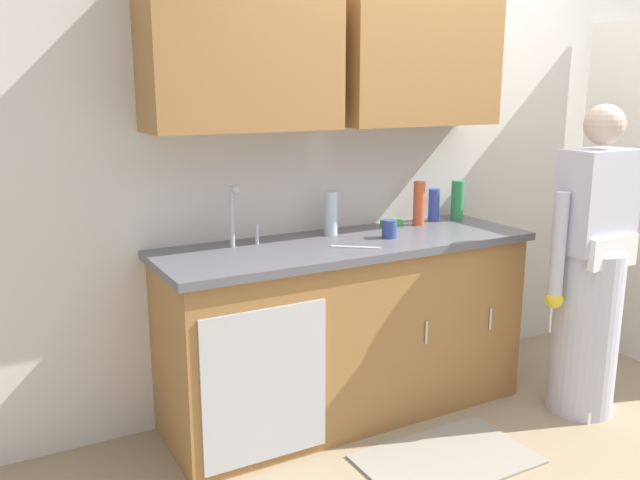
% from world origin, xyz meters
% --- Properties ---
extents(ground_plane, '(9.00, 9.00, 0.00)m').
position_xyz_m(ground_plane, '(0.00, 0.00, 0.00)').
color(ground_plane, '#998466').
extents(kitchen_wall_with_uppers, '(4.80, 0.44, 2.70)m').
position_xyz_m(kitchen_wall_with_uppers, '(-0.14, 0.99, 1.48)').
color(kitchen_wall_with_uppers, beige).
rests_on(kitchen_wall_with_uppers, ground).
extents(counter_cabinet, '(1.90, 0.62, 0.90)m').
position_xyz_m(counter_cabinet, '(-0.55, 0.70, 0.45)').
color(counter_cabinet, '#9E6B38').
rests_on(counter_cabinet, ground).
extents(countertop, '(1.96, 0.66, 0.04)m').
position_xyz_m(countertop, '(-0.55, 0.70, 0.92)').
color(countertop, '#595960').
rests_on(countertop, counter_cabinet).
extents(sink, '(0.50, 0.36, 0.35)m').
position_xyz_m(sink, '(-1.07, 0.71, 0.93)').
color(sink, '#B7BABF').
rests_on(sink, counter_cabinet).
extents(person_at_sink, '(0.55, 0.34, 1.62)m').
position_xyz_m(person_at_sink, '(0.57, 0.11, 0.69)').
color(person_at_sink, white).
rests_on(person_at_sink, ground).
extents(floor_mat, '(0.80, 0.50, 0.01)m').
position_xyz_m(floor_mat, '(-0.39, 0.05, 0.01)').
color(floor_mat, gray).
rests_on(floor_mat, ground).
extents(bottle_water_short, '(0.07, 0.07, 0.23)m').
position_xyz_m(bottle_water_short, '(-0.55, 0.86, 1.06)').
color(bottle_water_short, silver).
rests_on(bottle_water_short, countertop).
extents(bottle_cleaner_spray, '(0.07, 0.07, 0.24)m').
position_xyz_m(bottle_cleaner_spray, '(0.01, 0.85, 1.06)').
color(bottle_cleaner_spray, '#E05933').
rests_on(bottle_cleaner_spray, countertop).
extents(bottle_soap, '(0.06, 0.06, 0.19)m').
position_xyz_m(bottle_soap, '(0.16, 0.90, 1.03)').
color(bottle_soap, '#334CB2').
rests_on(bottle_soap, countertop).
extents(bottle_water_tall, '(0.07, 0.07, 0.23)m').
position_xyz_m(bottle_water_tall, '(0.29, 0.85, 1.06)').
color(bottle_water_tall, '#2D8C4C').
rests_on(bottle_water_tall, countertop).
extents(cup_by_sink, '(0.08, 0.08, 0.09)m').
position_xyz_m(cup_by_sink, '(-0.32, 0.65, 0.99)').
color(cup_by_sink, '#33478C').
rests_on(cup_by_sink, countertop).
extents(knife_on_counter, '(0.20, 0.17, 0.01)m').
position_xyz_m(knife_on_counter, '(-0.59, 0.55, 0.94)').
color(knife_on_counter, silver).
rests_on(knife_on_counter, countertop).
extents(sponge, '(0.11, 0.07, 0.03)m').
position_xyz_m(sponge, '(-0.13, 0.91, 0.96)').
color(sponge, '#4CBF4C').
rests_on(sponge, countertop).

